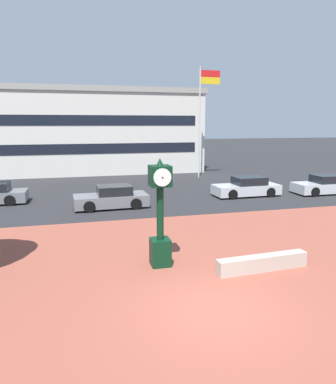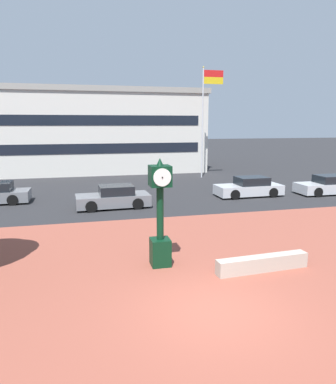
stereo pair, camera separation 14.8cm
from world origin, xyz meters
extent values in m
plane|color=#262628|center=(0.00, 0.00, 0.00)|extent=(200.00, 200.00, 0.00)
cube|color=brown|center=(0.00, 2.71, 0.00)|extent=(44.00, 13.43, 0.01)
cube|color=#ADA393|center=(2.45, 2.03, 0.25)|extent=(3.22, 0.60, 0.50)
cube|color=black|center=(-0.69, 3.30, 0.46)|extent=(0.65, 0.65, 0.93)
cylinder|color=black|center=(-0.69, 3.30, 1.83)|extent=(0.24, 0.24, 1.80)
cube|color=black|center=(-0.69, 3.30, 3.07)|extent=(0.68, 0.68, 0.68)
cylinder|color=white|center=(-0.68, 3.65, 3.07)|extent=(0.58, 0.03, 0.58)
sphere|color=black|center=(-0.68, 3.67, 3.07)|extent=(0.05, 0.05, 0.05)
cylinder|color=white|center=(-0.69, 2.94, 3.07)|extent=(0.58, 0.03, 0.58)
sphere|color=black|center=(-0.69, 2.92, 3.07)|extent=(0.05, 0.05, 0.05)
cone|color=black|center=(-0.69, 3.30, 3.53)|extent=(0.24, 0.24, 0.25)
cube|color=slate|center=(-1.46, 12.29, 0.44)|extent=(4.20, 1.94, 0.64)
cube|color=black|center=(-1.25, 12.29, 1.00)|extent=(1.96, 1.60, 0.56)
cylinder|color=black|center=(-2.71, 11.41, 0.32)|extent=(0.65, 0.25, 0.64)
cylinder|color=black|center=(-2.77, 13.06, 0.32)|extent=(0.65, 0.25, 0.64)
cylinder|color=black|center=(-0.15, 11.51, 0.32)|extent=(0.65, 0.25, 0.64)
cylinder|color=black|center=(-0.21, 13.16, 0.32)|extent=(0.65, 0.25, 0.64)
cube|color=#B7BABF|center=(7.58, 13.48, 0.44)|extent=(4.40, 1.81, 0.64)
cube|color=black|center=(7.80, 13.48, 1.00)|extent=(2.03, 1.53, 0.56)
cylinder|color=black|center=(6.24, 12.65, 0.32)|extent=(0.64, 0.23, 0.64)
cylinder|color=black|center=(6.22, 14.26, 0.32)|extent=(0.64, 0.23, 0.64)
cylinder|color=black|center=(8.95, 12.69, 0.32)|extent=(0.64, 0.23, 0.64)
cylinder|color=black|center=(8.92, 14.31, 0.32)|extent=(0.64, 0.23, 0.64)
cylinder|color=black|center=(-7.14, 14.26, 0.32)|extent=(0.64, 0.22, 0.64)
cylinder|color=black|center=(-7.13, 15.85, 0.32)|extent=(0.64, 0.22, 0.64)
cube|color=#B7BABF|center=(13.20, 12.89, 0.44)|extent=(4.33, 1.84, 0.64)
cube|color=black|center=(13.42, 12.88, 1.00)|extent=(2.00, 1.56, 0.56)
cylinder|color=black|center=(11.86, 12.08, 0.32)|extent=(0.64, 0.23, 0.64)
cylinder|color=black|center=(11.88, 13.73, 0.32)|extent=(0.64, 0.23, 0.64)
cylinder|color=black|center=(14.55, 13.69, 0.32)|extent=(0.64, 0.23, 0.64)
cylinder|color=silver|center=(7.33, 22.23, 4.69)|extent=(0.12, 0.12, 9.38)
sphere|color=gold|center=(7.33, 22.23, 9.44)|extent=(0.14, 0.14, 0.14)
cube|color=red|center=(8.27, 22.23, 8.95)|extent=(1.75, 0.02, 0.57)
cube|color=gold|center=(8.27, 22.23, 8.37)|extent=(1.75, 0.02, 0.57)
cube|color=beige|center=(-1.14, 32.28, 3.78)|extent=(20.17, 14.14, 7.55)
cube|color=gray|center=(-1.14, 32.28, 7.80)|extent=(20.58, 14.42, 0.50)
cube|color=black|center=(-1.14, 25.19, 2.52)|extent=(18.16, 0.04, 0.90)
cube|color=black|center=(-1.14, 25.19, 5.04)|extent=(18.16, 0.04, 0.90)
camera|label=1|loc=(-3.34, -7.96, 4.74)|focal=33.63mm
camera|label=2|loc=(-3.19, -8.00, 4.74)|focal=33.63mm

